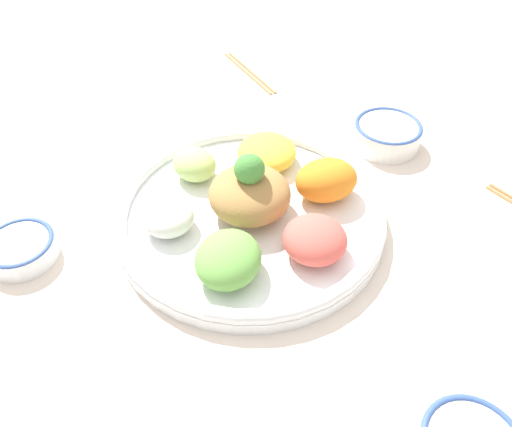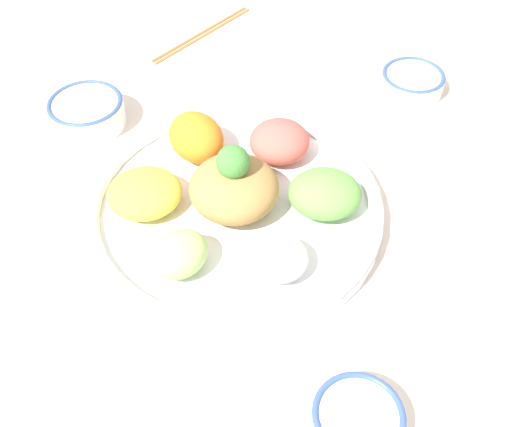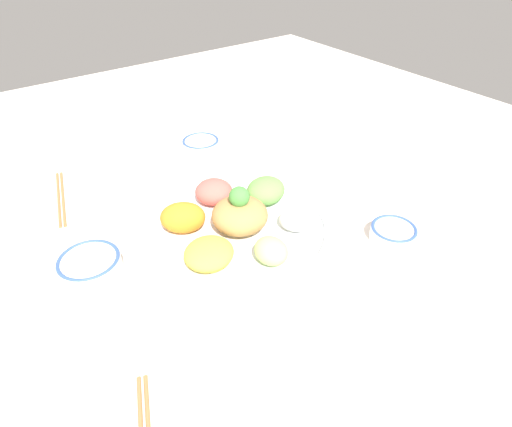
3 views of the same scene
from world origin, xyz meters
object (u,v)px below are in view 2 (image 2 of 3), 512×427
(rice_bowl_blue, at_px, (87,111))
(chopsticks_pair_near, at_px, (202,33))
(salad_platter, at_px, (235,199))
(sauce_bowl_red, at_px, (358,420))
(sauce_bowl_dark, at_px, (412,81))
(serving_spoon_extra, at_px, (497,266))

(rice_bowl_blue, height_order, chopsticks_pair_near, rice_bowl_blue)
(salad_platter, distance_m, sauce_bowl_red, 0.33)
(sauce_bowl_red, relative_size, sauce_bowl_dark, 0.92)
(sauce_bowl_red, bearing_deg, sauce_bowl_dark, -168.31)
(rice_bowl_blue, bearing_deg, serving_spoon_extra, 90.27)
(chopsticks_pair_near, xyz_separation_m, serving_spoon_extra, (0.30, 0.61, -0.00))
(sauce_bowl_red, bearing_deg, rice_bowl_blue, -116.36)
(salad_platter, bearing_deg, chopsticks_pair_near, -144.04)
(rice_bowl_blue, relative_size, serving_spoon_extra, 0.86)
(salad_platter, distance_m, rice_bowl_blue, 0.31)
(chopsticks_pair_near, height_order, serving_spoon_extra, chopsticks_pair_near)
(sauce_bowl_dark, relative_size, serving_spoon_extra, 0.77)
(sauce_bowl_red, relative_size, rice_bowl_blue, 0.82)
(salad_platter, relative_size, rice_bowl_blue, 3.41)
(salad_platter, xyz_separation_m, rice_bowl_blue, (-0.07, -0.30, -0.00))
(sauce_bowl_dark, relative_size, chopsticks_pair_near, 0.43)
(salad_platter, bearing_deg, serving_spoon_extra, 101.29)
(sauce_bowl_dark, bearing_deg, salad_platter, -19.02)
(sauce_bowl_dark, height_order, chopsticks_pair_near, sauce_bowl_dark)
(sauce_bowl_red, xyz_separation_m, chopsticks_pair_near, (-0.58, -0.52, -0.02))
(salad_platter, xyz_separation_m, chopsticks_pair_near, (-0.37, -0.27, -0.02))
(sauce_bowl_red, height_order, rice_bowl_blue, rice_bowl_blue)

